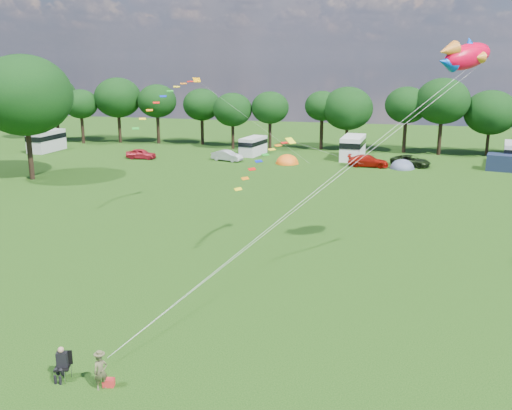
% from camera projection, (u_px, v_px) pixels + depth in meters
% --- Properties ---
extents(ground_plane, '(180.00, 180.00, 0.00)m').
position_uv_depth(ground_plane, '(219.00, 319.00, 29.19)').
color(ground_plane, black).
rests_on(ground_plane, ground).
extents(tree_line, '(102.98, 10.98, 10.27)m').
position_uv_depth(tree_line, '(374.00, 106.00, 78.09)').
color(tree_line, black).
rests_on(tree_line, ground).
extents(big_tree, '(10.00, 10.00, 13.28)m').
position_uv_depth(big_tree, '(24.00, 95.00, 60.04)').
color(big_tree, black).
rests_on(big_tree, ground).
extents(car_a, '(4.04, 1.73, 1.33)m').
position_uv_depth(car_a, '(141.00, 154.00, 74.44)').
color(car_a, red).
rests_on(car_a, ground).
extents(car_b, '(4.04, 2.36, 1.34)m').
position_uv_depth(car_b, '(227.00, 156.00, 72.97)').
color(car_b, '#A1A3A8').
rests_on(car_b, ground).
extents(car_c, '(4.78, 2.14, 1.42)m').
position_uv_depth(car_c, '(368.00, 161.00, 69.09)').
color(car_c, '#9E1107').
rests_on(car_c, ground).
extents(car_d, '(5.32, 3.78, 1.32)m').
position_uv_depth(car_d, '(411.00, 161.00, 69.35)').
color(car_d, black).
rests_on(car_d, ground).
extents(campervan_a, '(2.80, 6.03, 2.90)m').
position_uv_depth(campervan_a, '(46.00, 140.00, 80.16)').
color(campervan_a, '#B2B1B4').
rests_on(campervan_a, ground).
extents(campervan_b, '(3.02, 5.24, 2.41)m').
position_uv_depth(campervan_b, '(253.00, 145.00, 77.21)').
color(campervan_b, silver).
rests_on(campervan_b, ground).
extents(campervan_c, '(3.02, 6.28, 3.00)m').
position_uv_depth(campervan_c, '(353.00, 147.00, 74.05)').
color(campervan_c, white).
rests_on(campervan_c, ground).
extents(tent_orange, '(2.94, 3.22, 2.30)m').
position_uv_depth(tent_orange, '(287.00, 163.00, 71.26)').
color(tent_orange, orange).
rests_on(tent_orange, ground).
extents(tent_greyblue, '(2.92, 3.20, 2.17)m').
position_uv_depth(tent_greyblue, '(402.00, 168.00, 68.18)').
color(tent_greyblue, '#505973').
rests_on(tent_greyblue, ground).
extents(awning_navy, '(3.50, 3.06, 1.91)m').
position_uv_depth(awning_navy, '(501.00, 162.00, 66.82)').
color(awning_navy, '#172039').
rests_on(awning_navy, ground).
extents(kite_flyer, '(0.65, 0.65, 1.53)m').
position_uv_depth(kite_flyer, '(101.00, 372.00, 22.89)').
color(kite_flyer, brown).
rests_on(kite_flyer, ground).
extents(camp_chair, '(0.75, 0.77, 1.47)m').
position_uv_depth(camp_chair, '(62.00, 359.00, 23.59)').
color(camp_chair, '#99999E').
rests_on(camp_chair, ground).
extents(kite_bag, '(0.51, 0.39, 0.33)m').
position_uv_depth(kite_bag, '(109.00, 383.00, 23.21)').
color(kite_bag, red).
rests_on(kite_bag, ground).
extents(fish_kite, '(3.76, 3.47, 2.17)m').
position_uv_depth(fish_kite, '(464.00, 56.00, 32.21)').
color(fish_kite, '#F00029').
rests_on(fish_kite, ground).
extents(streamer_kite_b, '(4.27, 4.59, 3.78)m').
position_uv_depth(streamer_kite_b, '(172.00, 95.00, 44.97)').
color(streamer_kite_b, '#FFA000').
rests_on(streamer_kite_b, ground).
extents(streamer_kite_c, '(3.14, 4.99, 2.80)m').
position_uv_depth(streamer_kite_c, '(270.00, 155.00, 37.38)').
color(streamer_kite_c, '#FFF418').
rests_on(streamer_kite_c, ground).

